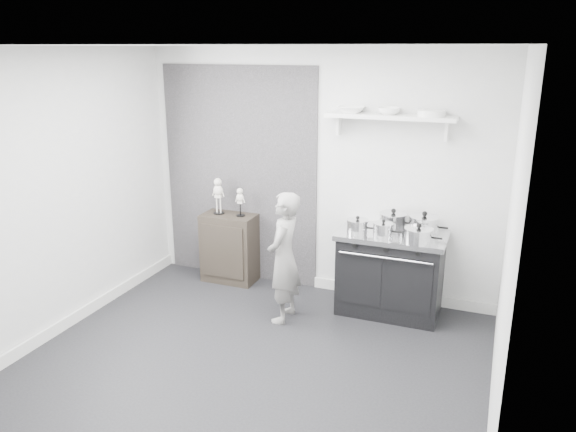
{
  "coord_description": "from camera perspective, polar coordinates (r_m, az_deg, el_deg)",
  "views": [
    {
      "loc": [
        1.91,
        -3.95,
        2.69
      ],
      "look_at": [
        -0.01,
        0.95,
        1.1
      ],
      "focal_mm": 35.0,
      "sensor_mm": 36.0,
      "label": 1
    }
  ],
  "objects": [
    {
      "name": "pot_back_left",
      "position": [
        5.92,
        10.63,
        -0.48
      ],
      "size": [
        0.37,
        0.29,
        0.22
      ],
      "color": "silver",
      "rests_on": "stove"
    },
    {
      "name": "skeleton_torso",
      "position": [
        6.44,
        -4.89,
        1.62
      ],
      "size": [
        0.11,
        0.07,
        0.38
      ],
      "primitive_type": null,
      "color": "beige",
      "rests_on": "side_cabinet"
    },
    {
      "name": "ground",
      "position": [
        5.15,
        -3.84,
        -14.71
      ],
      "size": [
        4.0,
        4.0,
        0.0
      ],
      "primitive_type": "plane",
      "color": "black",
      "rests_on": "ground"
    },
    {
      "name": "wall_shelf",
      "position": [
        5.78,
        10.34,
        9.79
      ],
      "size": [
        1.3,
        0.26,
        0.24
      ],
      "color": "silver",
      "rests_on": "room_shell"
    },
    {
      "name": "bowl_large",
      "position": [
        5.86,
        6.45,
        10.69
      ],
      "size": [
        0.28,
        0.28,
        0.07
      ],
      "primitive_type": "imported",
      "color": "white",
      "rests_on": "wall_shelf"
    },
    {
      "name": "plate_stack",
      "position": [
        5.7,
        14.37,
        10.08
      ],
      "size": [
        0.27,
        0.27,
        0.06
      ],
      "primitive_type": "cylinder",
      "color": "white",
      "rests_on": "wall_shelf"
    },
    {
      "name": "bowl_small",
      "position": [
        5.77,
        10.22,
        10.45
      ],
      "size": [
        0.22,
        0.22,
        0.07
      ],
      "primitive_type": "imported",
      "color": "white",
      "rests_on": "wall_shelf"
    },
    {
      "name": "pot_front_center",
      "position": [
        5.66,
        9.66,
        -1.37
      ],
      "size": [
        0.29,
        0.21,
        0.18
      ],
      "color": "silver",
      "rests_on": "stove"
    },
    {
      "name": "child",
      "position": [
        5.61,
        -0.42,
        -4.25
      ],
      "size": [
        0.33,
        0.5,
        1.34
      ],
      "primitive_type": "imported",
      "rotation": [
        0.0,
        0.0,
        -1.55
      ],
      "color": "gray",
      "rests_on": "ground"
    },
    {
      "name": "stove",
      "position": [
        5.96,
        10.36,
        -5.64
      ],
      "size": [
        1.09,
        0.68,
        0.87
      ],
      "color": "black",
      "rests_on": "ground"
    },
    {
      "name": "pot_front_right",
      "position": [
        5.55,
        13.12,
        -1.91
      ],
      "size": [
        0.37,
        0.28,
        0.19
      ],
      "color": "silver",
      "rests_on": "stove"
    },
    {
      "name": "skeleton_full",
      "position": [
        6.55,
        -7.1,
        2.31
      ],
      "size": [
        0.14,
        0.09,
        0.49
      ],
      "primitive_type": null,
      "color": "beige",
      "rests_on": "side_cabinet"
    },
    {
      "name": "room_shell",
      "position": [
        4.68,
        -4.44,
        3.8
      ],
      "size": [
        4.02,
        3.62,
        2.71
      ],
      "color": "silver",
      "rests_on": "ground"
    },
    {
      "name": "pot_back_right",
      "position": [
        5.83,
        13.65,
        -0.87
      ],
      "size": [
        0.39,
        0.31,
        0.24
      ],
      "color": "silver",
      "rests_on": "stove"
    },
    {
      "name": "pot_front_left",
      "position": [
        5.75,
        7.08,
        -1.0
      ],
      "size": [
        0.31,
        0.22,
        0.17
      ],
      "color": "silver",
      "rests_on": "stove"
    },
    {
      "name": "side_cabinet",
      "position": [
        6.68,
        -5.92,
        -3.21
      ],
      "size": [
        0.63,
        0.37,
        0.82
      ],
      "primitive_type": "cube",
      "color": "black",
      "rests_on": "ground"
    }
  ]
}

